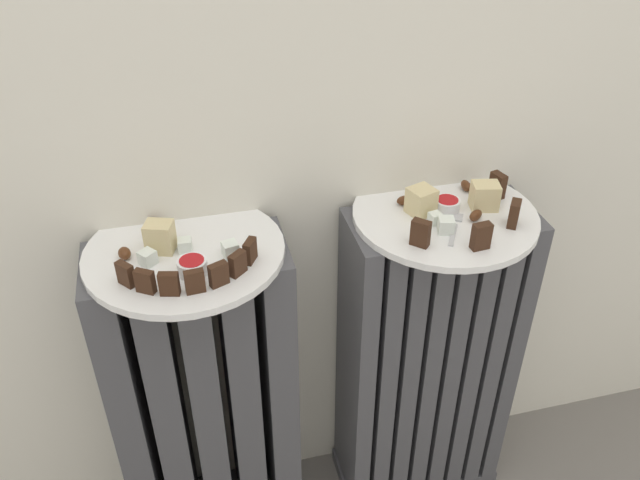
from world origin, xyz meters
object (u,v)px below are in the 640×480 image
at_px(radiator_right, 426,364).
at_px(plate_left, 185,252).
at_px(plate_right, 445,215).
at_px(fork, 455,226).
at_px(radiator_left, 207,405).
at_px(jam_bowl_right, 447,204).
at_px(jam_bowl_left, 192,266).

distance_m(radiator_right, plate_left, 0.55).
height_order(plate_right, fork, fork).
bearing_deg(radiator_right, radiator_left, 180.00).
xyz_separation_m(plate_left, jam_bowl_right, (0.44, 0.01, 0.02)).
bearing_deg(jam_bowl_left, radiator_left, 97.15).
relative_size(jam_bowl_left, jam_bowl_right, 1.01).
relative_size(radiator_right, plate_left, 2.18).
xyz_separation_m(radiator_left, radiator_right, (0.43, -0.00, 0.00)).
bearing_deg(radiator_left, plate_left, 180.00).
xyz_separation_m(jam_bowl_left, fork, (0.42, 0.02, -0.01)).
xyz_separation_m(radiator_left, plate_right, (0.43, 0.00, 0.35)).
bearing_deg(jam_bowl_right, plate_right, -129.68).
bearing_deg(plate_left, jam_bowl_left, -82.85).
height_order(radiator_right, plate_left, plate_left).
bearing_deg(jam_bowl_right, jam_bowl_left, -170.81).
bearing_deg(plate_left, radiator_left, 0.00).
bearing_deg(jam_bowl_right, fork, -98.57).
xyz_separation_m(radiator_left, jam_bowl_right, (0.44, 0.01, 0.37)).
bearing_deg(plate_right, jam_bowl_right, 50.32).
bearing_deg(fork, jam_bowl_right, 81.43).
bearing_deg(jam_bowl_left, radiator_right, 8.57).
relative_size(radiator_right, fork, 7.50).
bearing_deg(plate_left, radiator_right, -0.00).
relative_size(radiator_right, jam_bowl_left, 15.36).
relative_size(plate_right, fork, 3.44).
xyz_separation_m(radiator_right, fork, (-0.00, -0.05, 0.36)).
bearing_deg(jam_bowl_left, plate_right, 8.57).
bearing_deg(radiator_right, fork, -93.97).
xyz_separation_m(plate_right, fork, (-0.00, -0.05, 0.01)).
bearing_deg(plate_right, fork, -93.97).
relative_size(plate_left, jam_bowl_left, 7.04).
height_order(plate_left, fork, fork).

